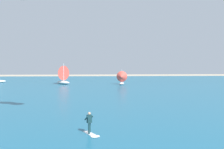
% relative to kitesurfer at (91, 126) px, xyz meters
% --- Properties ---
extents(ocean, '(160.00, 90.00, 0.10)m').
position_rel_kitesurfer_xyz_m(ocean, '(2.53, 31.46, -0.65)').
color(ocean, '#1E607F').
rests_on(ocean, ground).
extents(kitesurfer, '(1.44, 1.98, 1.67)m').
position_rel_kitesurfer_xyz_m(kitesurfer, '(0.00, 0.00, 0.00)').
color(kitesurfer, white).
rests_on(kitesurfer, ocean).
extents(sailboat_anchored_offshore, '(2.82, 3.23, 3.64)m').
position_rel_kitesurfer_xyz_m(sailboat_anchored_offshore, '(5.94, 40.33, 1.06)').
color(sailboat_anchored_offshore, silver).
rests_on(sailboat_anchored_offshore, ocean).
extents(sailboat_near_shore, '(4.55, 4.43, 5.10)m').
position_rel_kitesurfer_xyz_m(sailboat_near_shore, '(-8.68, 43.33, 1.73)').
color(sailboat_near_shore, silver).
rests_on(sailboat_near_shore, ocean).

